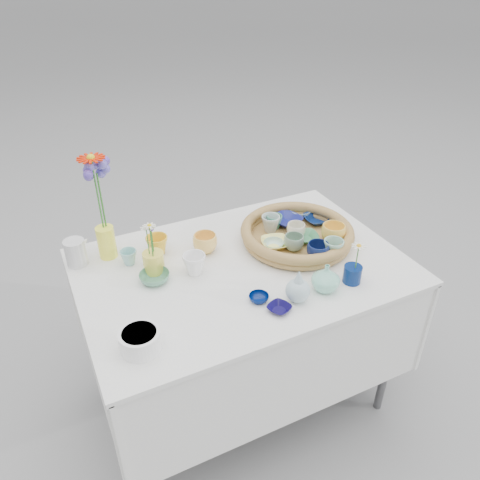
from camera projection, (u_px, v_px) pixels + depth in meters
name	position (u px, v px, depth m)	size (l,w,h in m)	color
ground	(242.00, 394.00, 2.25)	(80.00, 80.00, 0.00)	gray
display_table	(242.00, 394.00, 2.25)	(1.26, 0.86, 0.77)	white
wicker_tray	(297.00, 234.00, 1.96)	(0.47, 0.47, 0.08)	brown
tray_ceramic_0	(287.00, 221.00, 2.06)	(0.13, 0.13, 0.03)	navy
tray_ceramic_1	(317.00, 219.00, 2.08)	(0.12, 0.12, 0.03)	#0A1E51
tray_ceramic_2	(333.00, 233.00, 1.93)	(0.10, 0.10, 0.08)	#FAC74D
tray_ceramic_3	(305.00, 237.00, 1.95)	(0.11, 0.11, 0.03)	#3C8456
tray_ceramic_4	(294.00, 243.00, 1.88)	(0.08, 0.08, 0.06)	gray
tray_ceramic_5	(274.00, 245.00, 1.91)	(0.08, 0.08, 0.03)	#B1DAC7
tray_ceramic_6	(271.00, 224.00, 2.00)	(0.08, 0.08, 0.07)	silver
tray_ceramic_7	(296.00, 231.00, 1.96)	(0.08, 0.08, 0.06)	white
tray_ceramic_8	(300.00, 212.00, 2.13)	(0.10, 0.10, 0.03)	#A7D2E8
tray_ceramic_9	(318.00, 251.00, 1.82)	(0.09, 0.09, 0.07)	#0E1A4D
tray_ceramic_10	(275.00, 243.00, 1.91)	(0.11, 0.11, 0.03)	#FFF978
tray_ceramic_11	(333.00, 248.00, 1.84)	(0.08, 0.08, 0.07)	#96CDB1
tray_ceramic_12	(274.00, 222.00, 2.02)	(0.07, 0.07, 0.06)	#499074
loose_ceramic_0	(157.00, 245.00, 1.88)	(0.09, 0.09, 0.08)	yellow
loose_ceramic_1	(205.00, 243.00, 1.90)	(0.10, 0.10, 0.08)	#FFC75C
loose_ceramic_2	(155.00, 277.00, 1.74)	(0.11, 0.11, 0.04)	#4F8B6B
loose_ceramic_3	(194.00, 264.00, 1.77)	(0.09, 0.09, 0.08)	white
loose_ceramic_4	(259.00, 298.00, 1.65)	(0.07, 0.07, 0.02)	#00124D
loose_ceramic_5	(129.00, 257.00, 1.83)	(0.07, 0.07, 0.06)	#8FCEC8
loose_ceramic_6	(279.00, 308.00, 1.61)	(0.08, 0.08, 0.02)	#0D083F
fluted_bowl	(140.00, 341.00, 1.44)	(0.13, 0.13, 0.07)	white
bud_vase_paleblue	(298.00, 285.00, 1.62)	(0.09, 0.09, 0.13)	#A6C3C9
bud_vase_seafoam	(326.00, 278.00, 1.68)	(0.10, 0.10, 0.11)	#81D1B5
bud_vase_cobalt	(352.00, 274.00, 1.73)	(0.07, 0.07, 0.07)	#061C54
single_daisy	(357.00, 257.00, 1.68)	(0.06, 0.06, 0.11)	white
tall_vase_yellow	(107.00, 242.00, 1.86)	(0.07, 0.07, 0.13)	#FFFA41
gerbera	(97.00, 194.00, 1.75)	(0.12, 0.12, 0.31)	red
hydrangea	(102.00, 200.00, 1.77)	(0.09, 0.09, 0.31)	#563FAF
white_pitcher	(76.00, 253.00, 1.82)	(0.11, 0.08, 0.11)	silver
daisy_cup	(154.00, 262.00, 1.78)	(0.08, 0.08, 0.09)	#F8E34F
daisy_posy	(152.00, 238.00, 1.72)	(0.08, 0.08, 0.14)	white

